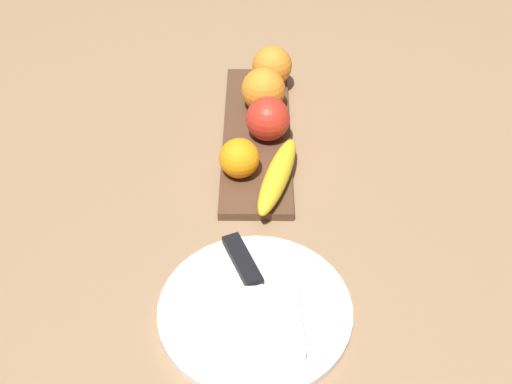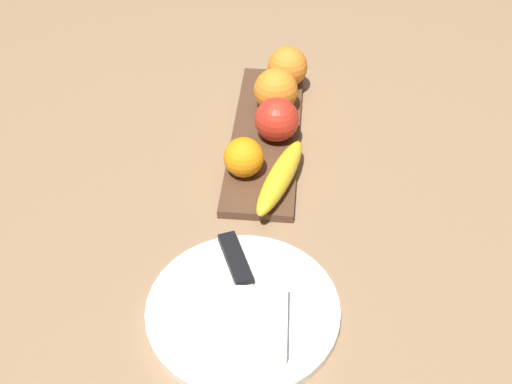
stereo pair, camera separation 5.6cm
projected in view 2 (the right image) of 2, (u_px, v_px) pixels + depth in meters
ground_plane at (281, 147)px, 1.05m from camera, size 2.40×2.40×0.00m
fruit_tray at (266, 135)px, 1.06m from camera, size 0.39×0.11×0.01m
apple at (277, 120)px, 1.02m from camera, size 0.07×0.07×0.07m
banana at (280, 177)px, 0.94m from camera, size 0.18×0.08×0.04m
orange_near_apple at (289, 67)px, 1.13m from camera, size 0.07×0.07×0.07m
orange_near_banana at (276, 90)px, 1.08m from camera, size 0.08×0.08×0.08m
orange_center at (244, 157)px, 0.96m from camera, size 0.06×0.06×0.06m
dinner_plate at (243, 310)px, 0.80m from camera, size 0.25×0.25×0.01m
folded_napkin at (240, 323)px, 0.76m from camera, size 0.10×0.12×0.02m
knife at (239, 268)px, 0.83m from camera, size 0.17×0.09×0.01m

